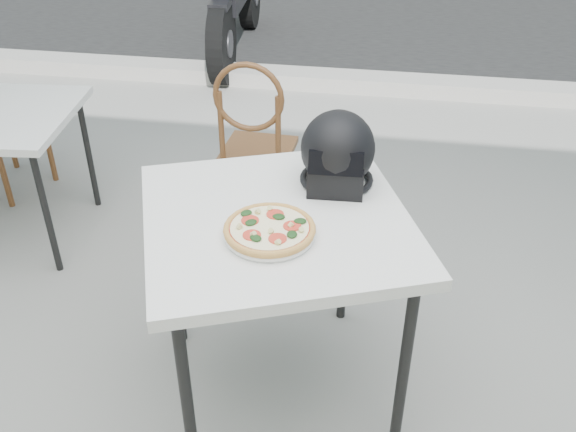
% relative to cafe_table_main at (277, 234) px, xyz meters
% --- Properties ---
extents(ground, '(80.00, 80.00, 0.00)m').
position_rel_cafe_table_main_xyz_m(ground, '(0.11, 0.15, -0.75)').
color(ground, gray).
rests_on(ground, ground).
extents(curb, '(30.00, 0.25, 0.12)m').
position_rel_cafe_table_main_xyz_m(curb, '(0.11, 3.15, -0.69)').
color(curb, '#9E9B94').
rests_on(curb, ground).
extents(cafe_table_main, '(1.11, 1.11, 0.82)m').
position_rel_cafe_table_main_xyz_m(cafe_table_main, '(0.00, 0.00, 0.00)').
color(cafe_table_main, white).
rests_on(cafe_table_main, ground).
extents(plate, '(0.30, 0.30, 0.02)m').
position_rel_cafe_table_main_xyz_m(plate, '(-0.00, -0.12, 0.08)').
color(plate, silver).
rests_on(plate, cafe_table_main).
extents(pizza, '(0.30, 0.30, 0.04)m').
position_rel_cafe_table_main_xyz_m(pizza, '(-0.00, -0.12, 0.10)').
color(pizza, tan).
rests_on(pizza, plate).
extents(helmet, '(0.27, 0.28, 0.27)m').
position_rel_cafe_table_main_xyz_m(helmet, '(0.17, 0.24, 0.19)').
color(helmet, black).
rests_on(helmet, cafe_table_main).
extents(cafe_chair_main, '(0.38, 0.38, 0.95)m').
position_rel_cafe_table_main_xyz_m(cafe_chair_main, '(-0.33, 1.15, -0.22)').
color(cafe_chair_main, brown).
rests_on(cafe_chair_main, ground).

